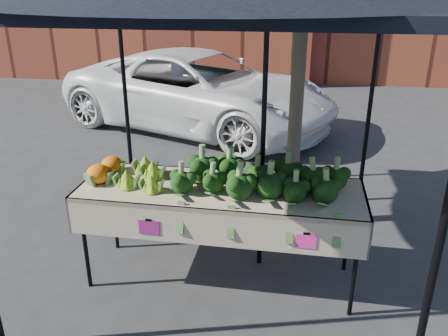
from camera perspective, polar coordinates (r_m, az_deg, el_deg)
ground at (r=4.34m, az=-1.65°, el=-13.28°), size 90.00×90.00×0.00m
table at (r=4.09m, az=-0.43°, el=-8.21°), size 2.41×0.84×0.90m
canopy at (r=4.06m, az=0.04°, el=5.78°), size 3.16×3.16×2.74m
broccoli_heap at (r=3.81m, az=4.43°, el=-0.77°), size 1.48×0.58×0.27m
romanesco_cluster at (r=4.02m, az=-9.78°, el=-0.27°), size 0.44×0.58×0.21m
cauliflower_pair at (r=4.18m, az=-14.47°, el=0.06°), size 0.24×0.44×0.19m
street_tree at (r=4.60m, az=9.44°, el=15.83°), size 2.06×2.06×4.05m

